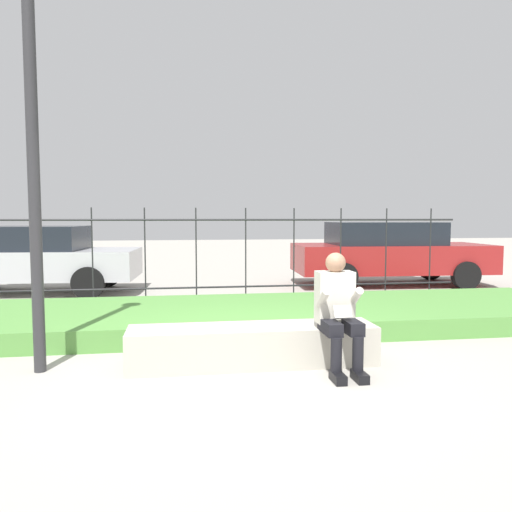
{
  "coord_description": "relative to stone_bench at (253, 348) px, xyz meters",
  "views": [
    {
      "loc": [
        -0.72,
        -5.21,
        1.59
      ],
      "look_at": [
        0.57,
        3.23,
        0.92
      ],
      "focal_mm": 35.0,
      "sensor_mm": 36.0,
      "label": 1
    }
  ],
  "objects": [
    {
      "name": "ground_plane",
      "position": [
        -0.05,
        0.0,
        -0.19
      ],
      "size": [
        60.0,
        60.0,
        0.0
      ],
      "primitive_type": "plane",
      "color": "#A8A399"
    },
    {
      "name": "grass_berm",
      "position": [
        -0.05,
        1.97,
        -0.05
      ],
      "size": [
        10.78,
        2.54,
        0.27
      ],
      "color": "#569342",
      "rests_on": "ground_plane"
    },
    {
      "name": "street_lamp",
      "position": [
        -2.2,
        0.1,
        2.45
      ],
      "size": [
        0.28,
        0.28,
        4.34
      ],
      "color": "#2D2D30",
      "rests_on": "ground_plane"
    },
    {
      "name": "stone_bench",
      "position": [
        0.0,
        0.0,
        0.0
      ],
      "size": [
        2.65,
        0.59,
        0.42
      ],
      "color": "#B7B2A3",
      "rests_on": "ground_plane"
    },
    {
      "name": "person_seated_reader",
      "position": [
        0.84,
        -0.32,
        0.47
      ],
      "size": [
        0.42,
        0.73,
        1.22
      ],
      "color": "black",
      "rests_on": "ground_plane"
    },
    {
      "name": "car_parked_left",
      "position": [
        -3.82,
        5.73,
        0.56
      ],
      "size": [
        4.31,
        2.14,
        1.4
      ],
      "rotation": [
        0.0,
        0.0,
        -0.07
      ],
      "color": "#B7B7BC",
      "rests_on": "ground_plane"
    },
    {
      "name": "iron_fence",
      "position": [
        -0.05,
        3.56,
        0.74
      ],
      "size": [
        8.78,
        0.03,
        1.75
      ],
      "color": "#232326",
      "rests_on": "ground_plane"
    },
    {
      "name": "car_parked_right",
      "position": [
        4.07,
        5.82,
        0.59
      ],
      "size": [
        4.55,
        2.13,
        1.47
      ],
      "rotation": [
        0.0,
        0.0,
        -0.05
      ],
      "color": "maroon",
      "rests_on": "ground_plane"
    }
  ]
}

